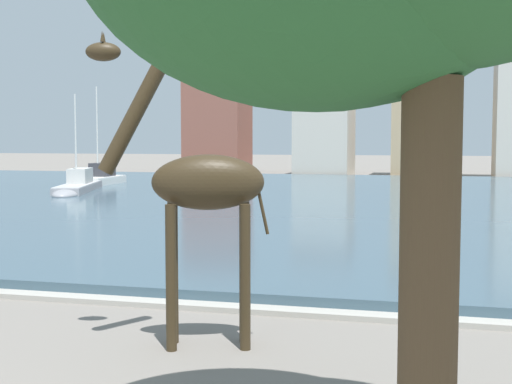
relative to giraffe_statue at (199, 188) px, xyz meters
name	(u,v)px	position (x,y,z in m)	size (l,w,h in m)	color
harbor_water	(334,200)	(-1.63, 27.94, -2.61)	(86.41, 50.22, 0.34)	#3D5666
quay_edge_coping	(167,304)	(-1.63, 2.58, -2.72)	(86.41, 0.50, 0.12)	#ADA89E
giraffe_statue	(199,188)	(0.00, 0.00, 0.00)	(3.05, 1.39, 5.45)	#382B19
sailboat_white	(98,180)	(-19.75, 34.83, -2.16)	(2.15, 5.89, 7.35)	white
sailboat_grey	(77,188)	(-17.74, 28.04, -2.21)	(4.15, 9.03, 6.38)	#939399
townhouse_tall_gabled	(218,123)	(-17.90, 57.72, 2.40)	(5.97, 5.92, 10.33)	#8E5142
townhouse_wide_warehouse	(325,132)	(-6.68, 56.69, 1.49)	(5.30, 6.82, 8.52)	beige
townhouse_narrow_midrow	(423,121)	(2.59, 57.49, 2.48)	(5.60, 7.82, 10.48)	tan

